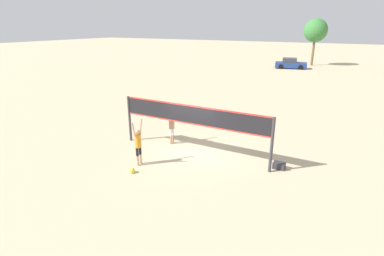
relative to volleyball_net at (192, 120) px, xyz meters
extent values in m
plane|color=#C6B28C|center=(0.00, 0.00, -1.71)|extent=(200.00, 200.00, 0.00)
cylinder|color=#38383D|center=(-3.75, 0.00, -0.50)|extent=(0.13, 0.13, 2.42)
cylinder|color=#38383D|center=(3.75, 0.00, -0.50)|extent=(0.13, 0.13, 2.42)
cube|color=black|center=(0.00, 0.00, 0.25)|extent=(7.38, 0.02, 0.91)
cube|color=red|center=(0.00, 0.00, 0.68)|extent=(7.38, 0.03, 0.06)
cube|color=red|center=(0.00, 0.00, -0.17)|extent=(7.38, 0.03, 0.06)
cylinder|color=tan|center=(-1.50, -2.23, -1.48)|extent=(0.11, 0.11, 0.46)
cylinder|color=black|center=(-1.50, -2.23, -1.06)|extent=(0.12, 0.12, 0.38)
cylinder|color=tan|center=(-1.50, -2.03, -1.48)|extent=(0.11, 0.11, 0.46)
cylinder|color=black|center=(-1.50, -2.03, -1.06)|extent=(0.12, 0.12, 0.38)
cylinder|color=orange|center=(-1.50, -2.13, -0.58)|extent=(0.28, 0.28, 0.59)
sphere|color=tan|center=(-1.50, -2.13, -0.17)|extent=(0.23, 0.23, 0.23)
cylinder|color=tan|center=(-1.50, -2.37, 0.01)|extent=(0.08, 0.22, 0.66)
cylinder|color=tan|center=(-1.50, -1.89, 0.01)|extent=(0.08, 0.22, 0.66)
cylinder|color=tan|center=(-1.59, 0.81, -1.48)|extent=(0.11, 0.11, 0.45)
cylinder|color=white|center=(-1.59, 0.81, -1.07)|extent=(0.12, 0.12, 0.37)
cylinder|color=tan|center=(-1.59, 0.61, -1.48)|extent=(0.11, 0.11, 0.45)
cylinder|color=white|center=(-1.59, 0.61, -1.07)|extent=(0.12, 0.12, 0.37)
cylinder|color=tan|center=(-1.59, 0.71, -0.59)|extent=(0.28, 0.28, 0.58)
sphere|color=tan|center=(-1.59, 0.71, -0.18)|extent=(0.23, 0.23, 0.23)
cylinder|color=tan|center=(-1.59, 0.95, -0.01)|extent=(0.08, 0.21, 0.66)
cylinder|color=tan|center=(-1.59, 0.47, -0.01)|extent=(0.08, 0.21, 0.66)
sphere|color=yellow|center=(-1.27, -2.90, -1.60)|extent=(0.22, 0.22, 0.22)
cube|color=#2D2D33|center=(4.03, 0.49, -1.57)|extent=(0.51, 0.35, 0.28)
cube|color=navy|center=(-2.15, 32.70, -1.21)|extent=(4.52, 2.77, 0.73)
cube|color=#2D333D|center=(-2.36, 32.66, -0.55)|extent=(2.23, 2.12, 0.59)
cylinder|color=black|center=(-1.08, 33.87, -1.39)|extent=(0.67, 0.36, 0.64)
cylinder|color=black|center=(-0.68, 32.11, -1.39)|extent=(0.67, 0.36, 0.64)
cylinder|color=black|center=(-3.63, 33.30, -1.39)|extent=(0.67, 0.36, 0.64)
cylinder|color=black|center=(-3.23, 31.54, -1.39)|extent=(0.67, 0.36, 0.64)
cylinder|color=brown|center=(-0.09, 37.76, 0.37)|extent=(0.36, 0.36, 4.15)
sphere|color=#387A38|center=(-0.09, 37.76, 3.37)|extent=(3.37, 3.37, 3.37)
camera|label=1|loc=(6.39, -11.55, 4.20)|focal=28.00mm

